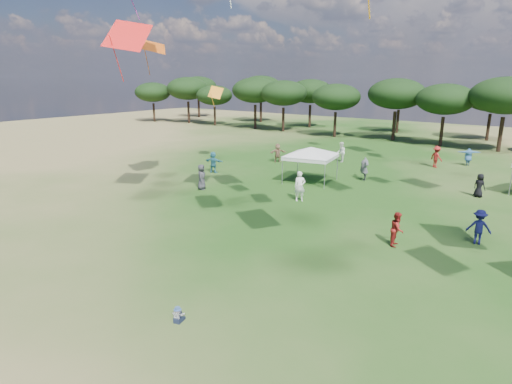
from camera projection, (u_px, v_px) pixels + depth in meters
ground at (113, 354)px, 12.01m from camera, size 140.00×140.00×0.00m
tree_line at (501, 97)px, 45.82m from camera, size 108.78×17.63×7.77m
tent_left at (311, 149)px, 30.97m from camera, size 6.63×6.63×2.91m
toddler at (178, 315)px, 13.53m from camera, size 0.39×0.43×0.53m
festival_crowd at (376, 171)px, 31.30m from camera, size 28.60×22.88×1.88m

